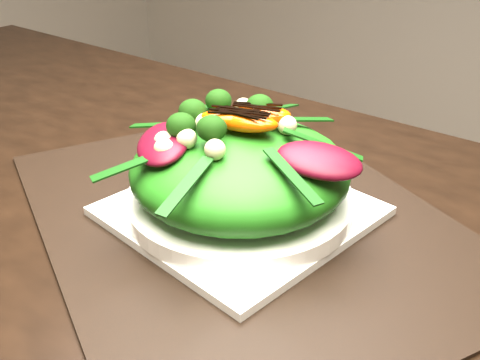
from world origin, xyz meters
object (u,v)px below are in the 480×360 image
Objects in this scene: dining_table at (56,216)px; plate_base at (240,211)px; salad_bowl at (240,200)px; lettuce_mound at (240,169)px; placemat at (240,216)px; orange_segment at (242,119)px.

plate_base is (0.18, 0.10, 0.03)m from dining_table.
salad_bowl is 1.05× the size of lettuce_mound.
dining_table is 6.93× the size of plate_base.
plate_base is (0.00, 0.00, 0.01)m from placemat.
placemat is 2.19× the size of plate_base.
dining_table is 7.22× the size of lettuce_mound.
orange_segment is at bearing 32.85° from dining_table.
plate_base is at bearing 0.00° from lettuce_mound.
placemat is 0.06m from lettuce_mound.
dining_table is 0.24m from orange_segment.
salad_bowl reaches higher than placemat.
dining_table is 6.86× the size of salad_bowl.
plate_base reaches higher than placemat.
salad_bowl is at bearing 0.00° from plate_base.
dining_table is 0.21m from salad_bowl.
placemat is at bearing -90.00° from plate_base.
lettuce_mound is at bearing 0.00° from plate_base.
orange_segment is at bearing 120.14° from placemat.
placemat is 0.01m from plate_base.
plate_base is 1.04× the size of lettuce_mound.
plate_base is 0.99× the size of salad_bowl.
dining_table is 0.21m from plate_base.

